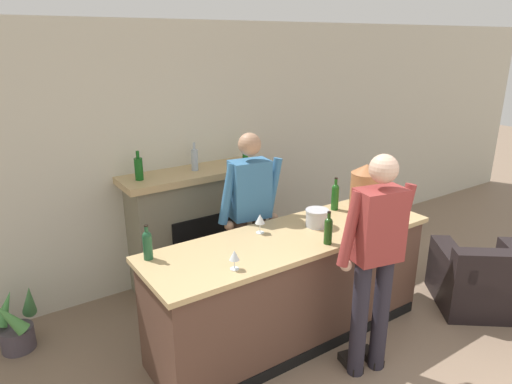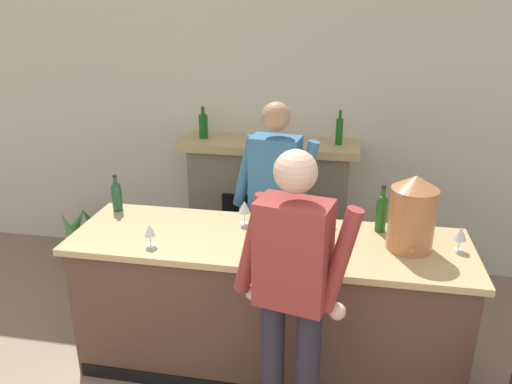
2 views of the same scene
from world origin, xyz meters
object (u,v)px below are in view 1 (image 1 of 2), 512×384
at_px(person_customer, 375,258).
at_px(wine_bottle_rose_blush, 335,196).
at_px(copper_dispenser, 365,189).
at_px(potted_plant_corner, 17,323).
at_px(fireplace_stone, 198,226).
at_px(armchair_black, 486,283).
at_px(wine_bottle_merlot_tall, 147,244).
at_px(wine_glass_back_row, 384,195).
at_px(ice_bucket_steel, 317,218).
at_px(wine_glass_near_bucket, 260,220).
at_px(wine_glass_front_left, 234,256).
at_px(wine_bottle_riesling_slim, 328,229).
at_px(person_bartender, 250,216).

xyz_separation_m(person_customer, wine_bottle_rose_blush, (0.49, 0.95, 0.13)).
distance_m(copper_dispenser, wine_bottle_rose_blush, 0.30).
distance_m(potted_plant_corner, copper_dispenser, 3.31).
relative_size(fireplace_stone, armchair_black, 1.33).
xyz_separation_m(armchair_black, wine_bottle_merlot_tall, (-3.06, 0.99, 0.85)).
relative_size(armchair_black, wine_bottle_merlot_tall, 4.29).
distance_m(wine_bottle_merlot_tall, wine_glass_back_row, 2.37).
height_order(ice_bucket_steel, wine_glass_near_bucket, wine_glass_near_bucket).
bearing_deg(wine_glass_front_left, fireplace_stone, 72.41).
bearing_deg(wine_bottle_rose_blush, wine_glass_back_row, -23.68).
bearing_deg(wine_glass_near_bucket, wine_bottle_riesling_slim, -55.19).
xyz_separation_m(copper_dispenser, wine_bottle_riesling_slim, (-0.75, -0.32, -0.12)).
relative_size(armchair_black, wine_glass_front_left, 7.92).
bearing_deg(person_bartender, potted_plant_corner, 163.87).
distance_m(copper_dispenser, ice_bucket_steel, 0.60).
relative_size(potted_plant_corner, wine_bottle_merlot_tall, 2.39).
bearing_deg(potted_plant_corner, wine_bottle_riesling_slim, -33.47).
bearing_deg(wine_glass_near_bucket, potted_plant_corner, 152.46).
relative_size(wine_glass_front_left, wine_glass_near_bucket, 0.88).
bearing_deg(wine_glass_near_bucket, wine_bottle_merlot_tall, 175.83).
distance_m(potted_plant_corner, wine_glass_back_row, 3.54).
distance_m(wine_bottle_riesling_slim, wine_glass_near_bucket, 0.59).
bearing_deg(ice_bucket_steel, person_bartender, 122.61).
relative_size(potted_plant_corner, wine_glass_back_row, 4.11).
bearing_deg(potted_plant_corner, wine_glass_front_left, -46.19).
relative_size(ice_bucket_steel, wine_bottle_merlot_tall, 0.75).
relative_size(copper_dispenser, wine_bottle_riesling_slim, 1.73).
xyz_separation_m(armchair_black, ice_bucket_steel, (-1.59, 0.77, 0.80)).
relative_size(wine_bottle_rose_blush, wine_glass_near_bucket, 1.90).
xyz_separation_m(fireplace_stone, person_customer, (0.44, -2.07, 0.36)).
bearing_deg(wine_bottle_riesling_slim, wine_glass_back_row, 17.75).
bearing_deg(wine_bottle_merlot_tall, fireplace_stone, 48.85).
xyz_separation_m(person_bartender, wine_bottle_merlot_tall, (-1.12, -0.32, 0.13)).
relative_size(potted_plant_corner, person_customer, 0.36).
relative_size(ice_bucket_steel, wine_glass_near_bucket, 1.21).
bearing_deg(copper_dispenser, wine_bottle_rose_blush, 126.27).
height_order(fireplace_stone, wine_glass_back_row, fireplace_stone).
relative_size(wine_bottle_riesling_slim, wine_bottle_merlot_tall, 1.00).
height_order(potted_plant_corner, person_customer, person_customer).
xyz_separation_m(wine_bottle_merlot_tall, wine_bottle_rose_blush, (1.89, -0.01, 0.02)).
distance_m(ice_bucket_steel, wine_bottle_merlot_tall, 1.49).
bearing_deg(potted_plant_corner, wine_bottle_rose_blush, -18.17).
xyz_separation_m(potted_plant_corner, wine_glass_back_row, (3.25, -1.12, 0.85)).
bearing_deg(ice_bucket_steel, fireplace_stone, 111.13).
relative_size(copper_dispenser, wine_glass_front_left, 3.21).
height_order(potted_plant_corner, wine_glass_back_row, wine_glass_back_row).
bearing_deg(ice_bucket_steel, armchair_black, -25.75).
xyz_separation_m(copper_dispenser, ice_bucket_steel, (-0.58, 0.01, -0.16)).
height_order(wine_glass_front_left, wine_glass_near_bucket, wine_glass_near_bucket).
bearing_deg(wine_bottle_rose_blush, copper_dispenser, -53.73).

